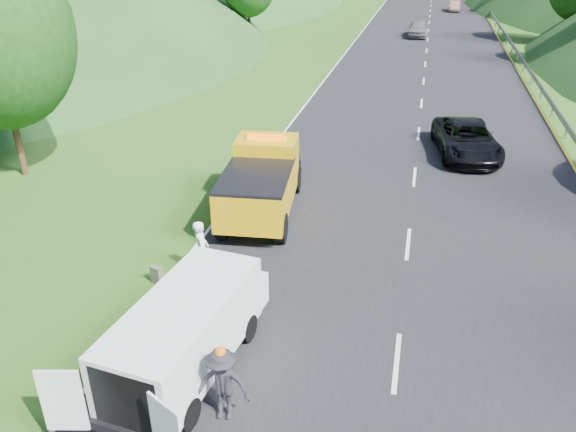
% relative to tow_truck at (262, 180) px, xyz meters
% --- Properties ---
extents(ground, '(320.00, 320.00, 0.00)m').
position_rel_tow_truck_xyz_m(ground, '(2.43, -5.23, -1.30)').
color(ground, '#38661E').
rests_on(ground, ground).
extents(road_surface, '(14.00, 200.00, 0.02)m').
position_rel_tow_truck_xyz_m(road_surface, '(5.43, 34.77, -1.29)').
color(road_surface, black).
rests_on(road_surface, ground).
extents(guardrail, '(0.06, 140.00, 1.52)m').
position_rel_tow_truck_xyz_m(guardrail, '(12.73, 47.27, -1.30)').
color(guardrail, gray).
rests_on(guardrail, ground).
extents(tree_line_left, '(14.00, 140.00, 14.00)m').
position_rel_tow_truck_xyz_m(tree_line_left, '(-16.57, 54.77, -1.30)').
color(tree_line_left, '#204E17').
rests_on(tree_line_left, ground).
extents(tow_truck, '(2.90, 6.38, 2.65)m').
position_rel_tow_truck_xyz_m(tow_truck, '(0.00, 0.00, 0.00)').
color(tow_truck, black).
rests_on(tow_truck, ground).
extents(white_van, '(3.15, 6.00, 2.04)m').
position_rel_tow_truck_xyz_m(white_van, '(0.65, -8.58, -0.14)').
color(white_van, black).
rests_on(white_van, ground).
extents(woman, '(0.73, 0.82, 1.85)m').
position_rel_tow_truck_xyz_m(woman, '(-0.56, -4.67, -1.30)').
color(woman, silver).
rests_on(woman, ground).
extents(child, '(0.54, 0.45, 1.00)m').
position_rel_tow_truck_xyz_m(child, '(0.87, -6.43, -1.30)').
color(child, tan).
rests_on(child, ground).
extents(worker, '(1.21, 0.77, 1.80)m').
position_rel_tow_truck_xyz_m(worker, '(1.91, -9.83, -1.30)').
color(worker, black).
rests_on(worker, ground).
extents(suitcase, '(0.38, 0.28, 0.55)m').
position_rel_tow_truck_xyz_m(suitcase, '(-1.77, -5.33, -1.02)').
color(suitcase, '#50503C').
rests_on(suitcase, ground).
extents(passing_suv, '(3.37, 5.87, 1.54)m').
position_rel_tow_truck_xyz_m(passing_suv, '(7.62, 8.08, -1.30)').
color(passing_suv, black).
rests_on(passing_suv, ground).
extents(dist_car_a, '(1.88, 4.67, 1.59)m').
position_rel_tow_truck_xyz_m(dist_car_a, '(4.38, 42.24, -1.30)').
color(dist_car_a, '#55555B').
rests_on(dist_car_a, ground).
extents(dist_car_b, '(1.38, 3.95, 1.30)m').
position_rel_tow_truck_xyz_m(dist_car_b, '(8.51, 64.77, -1.30)').
color(dist_car_b, brown).
rests_on(dist_car_b, ground).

